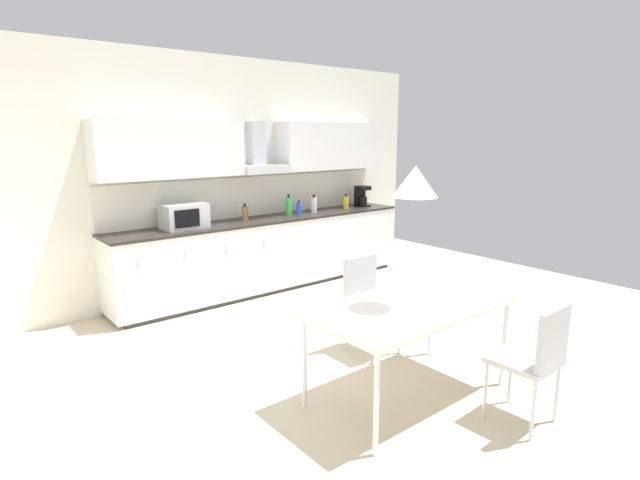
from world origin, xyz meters
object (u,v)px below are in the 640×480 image
(dining_table, at_px, (410,310))
(bottle_white, at_px, (314,205))
(coffee_maker, at_px, (361,196))
(bottle_yellow, at_px, (346,202))
(microwave, at_px, (184,216))
(chair_near_right, at_px, (536,353))
(bottle_green, at_px, (289,206))
(chair_far_right, at_px, (367,294))
(bottle_brown, at_px, (245,213))
(bottle_blue, at_px, (299,209))
(pendant_lamp, at_px, (415,182))

(dining_table, bearing_deg, bottle_white, 63.99)
(coffee_maker, relative_size, bottle_yellow, 1.41)
(microwave, relative_size, chair_near_right, 0.55)
(bottle_green, distance_m, chair_far_right, 2.34)
(bottle_brown, distance_m, bottle_yellow, 1.62)
(dining_table, bearing_deg, chair_far_right, 66.51)
(bottle_brown, distance_m, bottle_blue, 0.78)
(bottle_green, distance_m, bottle_blue, 0.15)
(microwave, distance_m, bottle_green, 1.45)
(chair_near_right, distance_m, pendant_lamp, 1.41)
(bottle_blue, height_order, chair_far_right, bottle_blue)
(bottle_blue, distance_m, pendant_lamp, 3.23)
(chair_far_right, distance_m, pendant_lamp, 1.41)
(coffee_maker, bearing_deg, bottle_blue, -177.29)
(bottle_brown, bearing_deg, chair_far_right, -91.23)
(chair_far_right, relative_size, pendant_lamp, 2.72)
(bottle_yellow, relative_size, dining_table, 0.14)
(coffee_maker, distance_m, bottle_blue, 1.20)
(microwave, xyz_separation_m, chair_near_right, (0.76, -3.78, -0.53))
(bottle_white, distance_m, dining_table, 3.32)
(coffee_maker, bearing_deg, chair_near_right, -118.00)
(bottle_blue, relative_size, dining_table, 0.12)
(coffee_maker, distance_m, bottle_white, 0.93)
(bottle_white, bearing_deg, chair_near_right, -106.23)
(bottle_brown, distance_m, bottle_white, 1.05)
(bottle_brown, distance_m, dining_table, 3.05)
(coffee_maker, relative_size, bottle_green, 1.08)
(bottle_yellow, bearing_deg, microwave, 179.38)
(bottle_brown, xyz_separation_m, bottle_white, (1.05, -0.05, 0.02))
(coffee_maker, relative_size, dining_table, 0.19)
(bottle_brown, height_order, bottle_yellow, bottle_yellow)
(bottle_blue, xyz_separation_m, bottle_yellow, (0.84, 0.00, 0.01))
(microwave, height_order, bottle_yellow, microwave)
(coffee_maker, distance_m, bottle_green, 1.33)
(microwave, xyz_separation_m, dining_table, (0.41, -2.97, -0.37))
(coffee_maker, bearing_deg, pendant_lamp, -128.34)
(chair_near_right, bearing_deg, chair_far_right, 90.04)
(dining_table, relative_size, chair_near_right, 1.77)
(bottle_yellow, height_order, pendant_lamp, pendant_lamp)
(bottle_brown, xyz_separation_m, bottle_yellow, (1.62, -0.06, 0.00))
(microwave, relative_size, bottle_yellow, 2.26)
(bottle_brown, bearing_deg, dining_table, -97.50)
(bottle_brown, xyz_separation_m, chair_far_right, (-0.05, -2.21, -0.48))
(coffee_maker, bearing_deg, bottle_brown, 179.68)
(bottle_green, xyz_separation_m, pendant_lamp, (-1.04, -2.98, 0.60))
(bottle_blue, height_order, pendant_lamp, pendant_lamp)
(chair_near_right, relative_size, pendant_lamp, 2.72)
(bottle_yellow, relative_size, chair_near_right, 0.24)
(coffee_maker, relative_size, chair_near_right, 0.34)
(bottle_yellow, xyz_separation_m, chair_far_right, (-1.67, -2.14, -0.48))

